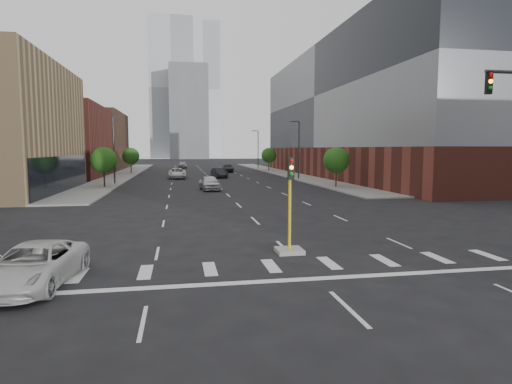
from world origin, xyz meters
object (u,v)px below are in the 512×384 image
object	(u,v)px
car_near_left	(210,183)
parked_minivan	(34,265)
median_traffic_signal	(290,232)
car_mid_right	(219,173)
car_deep_right	(228,168)
car_distant	(183,165)
car_far_left	(177,173)

from	to	relation	value
car_near_left	parked_minivan	distance (m)	34.82
median_traffic_signal	car_mid_right	bearing A→B (deg)	88.27
car_mid_right	parked_minivan	xyz separation A→B (m)	(-11.57, -54.92, -0.10)
car_near_left	car_deep_right	bearing A→B (deg)	75.19
car_distant	median_traffic_signal	bearing A→B (deg)	-83.55
car_near_left	median_traffic_signal	bearing A→B (deg)	-92.44
car_distant	car_deep_right	bearing A→B (deg)	-62.51
median_traffic_signal	car_distant	size ratio (longest dim) A/B	0.89
median_traffic_signal	car_distant	world-z (taller)	median_traffic_signal
car_far_left	car_deep_right	world-z (taller)	car_far_left
median_traffic_signal	parked_minivan	xyz separation A→B (m)	(-10.00, -2.97, -0.24)
car_distant	car_near_left	bearing A→B (deg)	-83.62
car_near_left	parked_minivan	size ratio (longest dim) A/B	0.95
car_deep_right	parked_minivan	distance (m)	72.77
car_deep_right	car_far_left	bearing A→B (deg)	-111.55
median_traffic_signal	parked_minivan	size ratio (longest dim) A/B	0.84
car_near_left	car_mid_right	bearing A→B (deg)	76.51
car_deep_right	median_traffic_signal	bearing A→B (deg)	-84.84
median_traffic_signal	car_deep_right	xyz separation A→B (m)	(4.83, 68.27, -0.15)
car_near_left	car_mid_right	world-z (taller)	car_near_left
car_deep_right	car_distant	bearing A→B (deg)	122.91
median_traffic_signal	car_deep_right	world-z (taller)	median_traffic_signal
car_deep_right	parked_minivan	size ratio (longest dim) A/B	1.08
car_near_left	car_deep_right	xyz separation A→B (m)	(6.33, 37.47, -0.02)
car_far_left	car_deep_right	bearing A→B (deg)	59.01
car_mid_right	car_distant	distance (m)	37.13
car_mid_right	car_distant	xyz separation A→B (m)	(-5.69, 36.69, 0.01)
car_mid_right	median_traffic_signal	bearing A→B (deg)	-100.81
car_deep_right	parked_minivan	xyz separation A→B (m)	(-14.83, -71.24, -0.10)
car_near_left	car_deep_right	distance (m)	38.00
car_near_left	car_distant	size ratio (longest dim) A/B	1.01
car_distant	parked_minivan	xyz separation A→B (m)	(-5.89, -91.61, -0.11)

